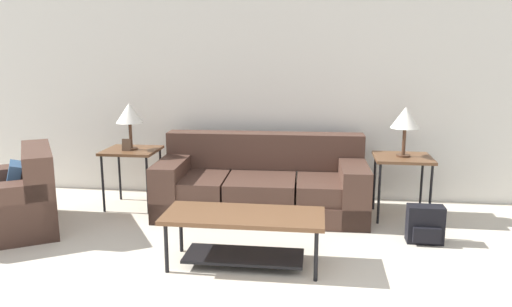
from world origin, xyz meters
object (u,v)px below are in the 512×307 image
coffee_table (244,227)px  table_lamp_right (405,119)px  side_table_left (132,155)px  side_table_right (403,163)px  table_lamp_left (129,114)px  couch (262,186)px  armchair (7,202)px  backpack (425,225)px

coffee_table → table_lamp_right: bearing=43.8°
side_table_left → table_lamp_right: bearing=0.0°
side_table_right → table_lamp_right: (-0.00, 0.00, 0.46)m
table_lamp_left → table_lamp_right: (2.92, 0.00, 0.00)m
coffee_table → side_table_right: bearing=43.8°
side_table_right → table_lamp_right: size_ratio=1.28×
couch → armchair: bearing=-159.4°
side_table_left → armchair: bearing=-135.8°
armchair → table_lamp_left: bearing=44.2°
couch → table_lamp_right: bearing=0.2°
armchair → coffee_table: 2.44m
couch → coffee_table: 1.39m
armchair → table_lamp_right: bearing=13.2°
side_table_right → armchair: bearing=-166.8°
backpack → coffee_table: bearing=-156.1°
couch → side_table_right: couch is taller
table_lamp_right → couch: bearing=-179.8°
armchair → side_table_right: bearing=13.2°
side_table_right → backpack: (0.12, -0.69, -0.42)m
couch → backpack: bearing=-23.6°
armchair → side_table_right: armchair is taller
side_table_left → table_lamp_right: 2.95m
couch → backpack: (1.58, -0.69, -0.12)m
table_lamp_left → side_table_left: bearing=-90.0°
armchair → side_table_left: 1.32m
couch → table_lamp_left: size_ratio=4.36×
side_table_left → table_lamp_left: 0.46m
couch → side_table_left: 1.49m
couch → side_table_right: 1.49m
side_table_left → coffee_table: bearing=-43.4°
side_table_right → table_lamp_left: bearing=180.0°
couch → side_table_right: bearing=0.2°
coffee_table → table_lamp_left: table_lamp_left is taller
side_table_right → backpack: 0.82m
armchair → backpack: 3.97m
side_table_right → table_lamp_right: table_lamp_right is taller
couch → side_table_right: size_ratio=3.40×
side_table_right → couch: bearing=-179.8°
coffee_table → backpack: (1.57, 0.70, -0.16)m
table_lamp_left → table_lamp_right: bearing=0.0°
table_lamp_left → backpack: bearing=-12.9°
side_table_right → table_lamp_left: size_ratio=1.28×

